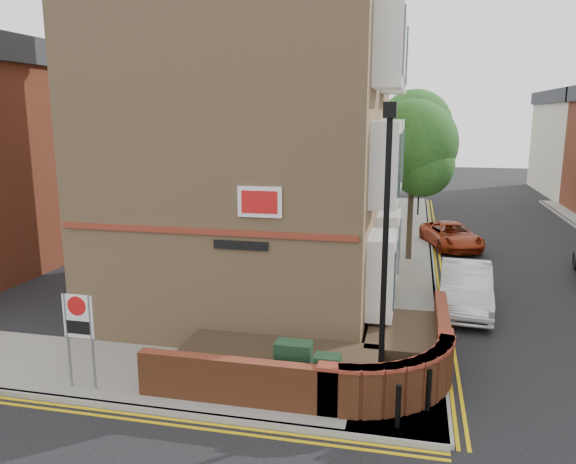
# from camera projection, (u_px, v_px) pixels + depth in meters

# --- Properties ---
(ground) EXTENTS (120.00, 120.00, 0.00)m
(ground) POSITION_uv_depth(u_px,v_px,m) (294.00, 431.00, 11.19)
(ground) COLOR black
(ground) RESTS_ON ground
(pavement_corner) EXTENTS (13.00, 3.00, 0.12)m
(pavement_corner) POSITION_uv_depth(u_px,v_px,m) (164.00, 377.00, 13.37)
(pavement_corner) COLOR gray
(pavement_corner) RESTS_ON ground
(pavement_main) EXTENTS (2.00, 32.00, 0.12)m
(pavement_main) POSITION_uv_depth(u_px,v_px,m) (409.00, 249.00, 26.02)
(pavement_main) COLOR gray
(pavement_main) RESTS_ON ground
(kerb_side) EXTENTS (13.00, 0.15, 0.12)m
(kerb_side) POSITION_uv_depth(u_px,v_px,m) (134.00, 408.00, 11.93)
(kerb_side) COLOR gray
(kerb_side) RESTS_ON ground
(kerb_main_near) EXTENTS (0.15, 32.00, 0.12)m
(kerb_main_near) POSITION_uv_depth(u_px,v_px,m) (431.00, 250.00, 25.80)
(kerb_main_near) COLOR gray
(kerb_main_near) RESTS_ON ground
(yellow_lines_side) EXTENTS (13.00, 0.28, 0.01)m
(yellow_lines_side) POSITION_uv_depth(u_px,v_px,m) (128.00, 416.00, 11.71)
(yellow_lines_side) COLOR gold
(yellow_lines_side) RESTS_ON ground
(yellow_lines_main) EXTENTS (0.28, 32.00, 0.01)m
(yellow_lines_main) POSITION_uv_depth(u_px,v_px,m) (437.00, 252.00, 25.76)
(yellow_lines_main) COLOR gold
(yellow_lines_main) RESTS_ON ground
(corner_building) EXTENTS (8.95, 10.40, 13.60)m
(corner_building) POSITION_uv_depth(u_px,v_px,m) (261.00, 113.00, 18.16)
(corner_building) COLOR tan
(corner_building) RESTS_ON ground
(garden_wall) EXTENTS (6.80, 6.00, 1.20)m
(garden_wall) POSITION_uv_depth(u_px,v_px,m) (316.00, 375.00, 13.58)
(garden_wall) COLOR brown
(garden_wall) RESTS_ON ground
(lamppost) EXTENTS (0.25, 0.50, 6.30)m
(lamppost) POSITION_uv_depth(u_px,v_px,m) (385.00, 258.00, 11.30)
(lamppost) COLOR black
(lamppost) RESTS_ON pavement_corner
(utility_cabinet_large) EXTENTS (0.80, 0.45, 1.20)m
(utility_cabinet_large) POSITION_uv_depth(u_px,v_px,m) (294.00, 368.00, 12.35)
(utility_cabinet_large) COLOR #16331D
(utility_cabinet_large) RESTS_ON pavement_corner
(utility_cabinet_small) EXTENTS (0.55, 0.40, 1.10)m
(utility_cabinet_small) POSITION_uv_depth(u_px,v_px,m) (327.00, 380.00, 11.90)
(utility_cabinet_small) COLOR #16331D
(utility_cabinet_small) RESTS_ON pavement_corner
(bollard_near) EXTENTS (0.11, 0.11, 0.90)m
(bollard_near) POSITION_uv_depth(u_px,v_px,m) (398.00, 406.00, 11.02)
(bollard_near) COLOR black
(bollard_near) RESTS_ON pavement_corner
(bollard_far) EXTENTS (0.11, 0.11, 0.90)m
(bollard_far) POSITION_uv_depth(u_px,v_px,m) (429.00, 390.00, 11.66)
(bollard_far) COLOR black
(bollard_far) RESTS_ON pavement_corner
(zone_sign) EXTENTS (0.72, 0.07, 2.20)m
(zone_sign) POSITION_uv_depth(u_px,v_px,m) (79.00, 324.00, 12.41)
(zone_sign) COLOR slate
(zone_sign) RESTS_ON pavement_corner
(tree_near) EXTENTS (3.64, 3.65, 6.70)m
(tree_near) POSITION_uv_depth(u_px,v_px,m) (413.00, 151.00, 23.19)
(tree_near) COLOR #382B1E
(tree_near) RESTS_ON pavement_main
(tree_mid) EXTENTS (4.03, 4.03, 7.42)m
(tree_mid) POSITION_uv_depth(u_px,v_px,m) (415.00, 133.00, 30.73)
(tree_mid) COLOR #382B1E
(tree_mid) RESTS_ON pavement_main
(tree_far) EXTENTS (3.81, 3.81, 7.00)m
(tree_far) POSITION_uv_depth(u_px,v_px,m) (415.00, 133.00, 38.42)
(tree_far) COLOR #382B1E
(tree_far) RESTS_ON pavement_main
(traffic_light_assembly) EXTENTS (0.20, 0.16, 4.20)m
(traffic_light_assembly) POSITION_uv_depth(u_px,v_px,m) (420.00, 172.00, 33.96)
(traffic_light_assembly) COLOR black
(traffic_light_assembly) RESTS_ON pavement_main
(silver_car_near) EXTENTS (1.83, 4.56, 1.47)m
(silver_car_near) POSITION_uv_depth(u_px,v_px,m) (466.00, 287.00, 18.01)
(silver_car_near) COLOR #B7BBBF
(silver_car_near) RESTS_ON ground
(red_car_main) EXTENTS (3.12, 4.67, 1.19)m
(red_car_main) POSITION_uv_depth(u_px,v_px,m) (451.00, 235.00, 26.40)
(red_car_main) COLOR maroon
(red_car_main) RESTS_ON ground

